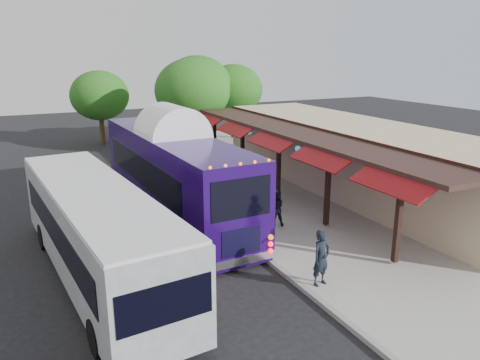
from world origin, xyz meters
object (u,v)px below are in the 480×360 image
sign_board (278,197)px  ped_b (276,208)px  coach_bus (174,171)px  ped_c (222,194)px  ped_d (253,189)px  ped_a (321,258)px  city_bus (96,229)px

sign_board → ped_b: bearing=-121.1°
coach_bus → ped_c: bearing=-14.0°
ped_b → ped_d: bearing=-75.8°
ped_c → ped_b: bearing=77.4°
ped_a → sign_board: 6.99m
ped_d → ped_c: bearing=-9.0°
coach_bus → city_bus: coach_bus is taller
city_bus → ped_c: 7.45m
city_bus → ped_c: (6.20, 4.06, -0.80)m
ped_b → city_bus: bearing=30.4°
coach_bus → ped_a: size_ratio=7.02×
coach_bus → ped_d: coach_bus is taller
city_bus → ped_b: size_ratio=7.73×
coach_bus → city_bus: 6.10m
city_bus → sign_board: size_ratio=11.61×
city_bus → ped_c: bearing=27.7°
ped_a → ped_d: ped_a is taller
ped_d → city_bus: bearing=25.4°
ped_c → ped_a: bearing=52.9°
coach_bus → ped_b: 4.79m
ped_b → ped_a: bearing=96.3°
ped_b → sign_board: bearing=-102.9°
city_bus → sign_board: city_bus is taller
coach_bus → sign_board: bearing=-23.5°
coach_bus → ped_c: size_ratio=8.21×
coach_bus → sign_board: 4.84m
ped_d → sign_board: 1.28m
ped_b → ped_d: size_ratio=0.86×
city_bus → ped_d: size_ratio=6.62×
ped_a → ped_c: ped_a is taller
ped_b → ped_d: 2.58m
ped_b → ped_c: size_ratio=0.99×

